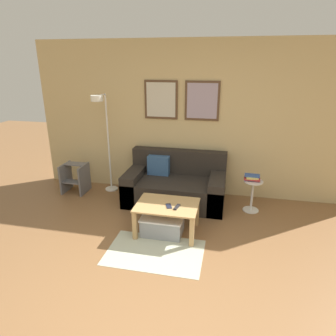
{
  "coord_description": "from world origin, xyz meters",
  "views": [
    {
      "loc": [
        0.57,
        -2.06,
        2.21
      ],
      "look_at": [
        -0.23,
        1.65,
        0.85
      ],
      "focal_mm": 32.0,
      "sensor_mm": 36.0,
      "label": 1
    }
  ],
  "objects_px": {
    "floor_lamp": "(103,127)",
    "couch": "(175,185)",
    "book_stack": "(252,178)",
    "coffee_table": "(167,210)",
    "cell_phone": "(169,206)",
    "storage_bin": "(162,225)",
    "side_table": "(252,193)",
    "remote_control": "(177,207)",
    "step_stool": "(75,177)"
  },
  "relations": [
    {
      "from": "floor_lamp",
      "to": "couch",
      "type": "bearing_deg",
      "value": -1.36
    },
    {
      "from": "couch",
      "to": "book_stack",
      "type": "distance_m",
      "value": 1.23
    },
    {
      "from": "couch",
      "to": "coffee_table",
      "type": "distance_m",
      "value": 0.98
    },
    {
      "from": "coffee_table",
      "to": "book_stack",
      "type": "relative_size",
      "value": 3.37
    },
    {
      "from": "book_stack",
      "to": "cell_phone",
      "type": "bearing_deg",
      "value": -138.66
    },
    {
      "from": "storage_bin",
      "to": "cell_phone",
      "type": "distance_m",
      "value": 0.3
    },
    {
      "from": "side_table",
      "to": "cell_phone",
      "type": "distance_m",
      "value": 1.46
    },
    {
      "from": "storage_bin",
      "to": "side_table",
      "type": "height_order",
      "value": "side_table"
    },
    {
      "from": "remote_control",
      "to": "side_table",
      "type": "bearing_deg",
      "value": 54.03
    },
    {
      "from": "remote_control",
      "to": "floor_lamp",
      "type": "bearing_deg",
      "value": 154.07
    },
    {
      "from": "side_table",
      "to": "step_stool",
      "type": "xyz_separation_m",
      "value": [
        -3.03,
        0.08,
        -0.03
      ]
    },
    {
      "from": "couch",
      "to": "remote_control",
      "type": "xyz_separation_m",
      "value": [
        0.22,
        -1.04,
        0.15
      ]
    },
    {
      "from": "remote_control",
      "to": "step_stool",
      "type": "height_order",
      "value": "step_stool"
    },
    {
      "from": "side_table",
      "to": "floor_lamp",
      "type": "bearing_deg",
      "value": 177.14
    },
    {
      "from": "coffee_table",
      "to": "step_stool",
      "type": "xyz_separation_m",
      "value": [
        -1.88,
        0.96,
        -0.06
      ]
    },
    {
      "from": "book_stack",
      "to": "side_table",
      "type": "bearing_deg",
      "value": -39.78
    },
    {
      "from": "step_stool",
      "to": "coffee_table",
      "type": "bearing_deg",
      "value": -27.17
    },
    {
      "from": "floor_lamp",
      "to": "storage_bin",
      "type": "bearing_deg",
      "value": -40.18
    },
    {
      "from": "coffee_table",
      "to": "side_table",
      "type": "height_order",
      "value": "side_table"
    },
    {
      "from": "remote_control",
      "to": "book_stack",
      "type": "bearing_deg",
      "value": 55.45
    },
    {
      "from": "book_stack",
      "to": "couch",
      "type": "bearing_deg",
      "value": 176.59
    },
    {
      "from": "side_table",
      "to": "remote_control",
      "type": "xyz_separation_m",
      "value": [
        -1.0,
        -0.95,
        0.13
      ]
    },
    {
      "from": "storage_bin",
      "to": "floor_lamp",
      "type": "relative_size",
      "value": 0.33
    },
    {
      "from": "side_table",
      "to": "step_stool",
      "type": "bearing_deg",
      "value": 178.44
    },
    {
      "from": "remote_control",
      "to": "storage_bin",
      "type": "bearing_deg",
      "value": -174.35
    },
    {
      "from": "storage_bin",
      "to": "side_table",
      "type": "xyz_separation_m",
      "value": [
        1.2,
        0.93,
        0.17
      ]
    },
    {
      "from": "coffee_table",
      "to": "cell_phone",
      "type": "xyz_separation_m",
      "value": [
        0.03,
        -0.05,
        0.08
      ]
    },
    {
      "from": "storage_bin",
      "to": "book_stack",
      "type": "height_order",
      "value": "book_stack"
    },
    {
      "from": "floor_lamp",
      "to": "book_stack",
      "type": "distance_m",
      "value": 2.51
    },
    {
      "from": "cell_phone",
      "to": "book_stack",
      "type": "bearing_deg",
      "value": 19.63
    },
    {
      "from": "couch",
      "to": "cell_phone",
      "type": "xyz_separation_m",
      "value": [
        0.11,
        -1.03,
        0.15
      ]
    },
    {
      "from": "coffee_table",
      "to": "side_table",
      "type": "distance_m",
      "value": 1.45
    },
    {
      "from": "floor_lamp",
      "to": "step_stool",
      "type": "xyz_separation_m",
      "value": [
        -0.58,
        -0.04,
        -0.92
      ]
    },
    {
      "from": "step_stool",
      "to": "side_table",
      "type": "bearing_deg",
      "value": -1.56
    },
    {
      "from": "coffee_table",
      "to": "remote_control",
      "type": "relative_size",
      "value": 5.47
    },
    {
      "from": "book_stack",
      "to": "step_stool",
      "type": "relative_size",
      "value": 0.48
    },
    {
      "from": "remote_control",
      "to": "cell_phone",
      "type": "relative_size",
      "value": 1.07
    },
    {
      "from": "couch",
      "to": "remote_control",
      "type": "relative_size",
      "value": 10.64
    },
    {
      "from": "floor_lamp",
      "to": "step_stool",
      "type": "relative_size",
      "value": 3.36
    },
    {
      "from": "book_stack",
      "to": "coffee_table",
      "type": "bearing_deg",
      "value": -141.07
    },
    {
      "from": "couch",
      "to": "side_table",
      "type": "relative_size",
      "value": 3.19
    },
    {
      "from": "storage_bin",
      "to": "floor_lamp",
      "type": "distance_m",
      "value": 1.95
    },
    {
      "from": "cell_phone",
      "to": "couch",
      "type": "bearing_deg",
      "value": 74.35
    },
    {
      "from": "coffee_table",
      "to": "step_stool",
      "type": "height_order",
      "value": "step_stool"
    },
    {
      "from": "remote_control",
      "to": "cell_phone",
      "type": "bearing_deg",
      "value": -176.7
    },
    {
      "from": "floor_lamp",
      "to": "cell_phone",
      "type": "xyz_separation_m",
      "value": [
        1.33,
        -1.06,
        -0.78
      ]
    },
    {
      "from": "cell_phone",
      "to": "coffee_table",
      "type": "bearing_deg",
      "value": 101.61
    },
    {
      "from": "side_table",
      "to": "cell_phone",
      "type": "xyz_separation_m",
      "value": [
        -1.11,
        -0.93,
        0.12
      ]
    },
    {
      "from": "book_stack",
      "to": "remote_control",
      "type": "distance_m",
      "value": 1.38
    },
    {
      "from": "couch",
      "to": "remote_control",
      "type": "height_order",
      "value": "couch"
    }
  ]
}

